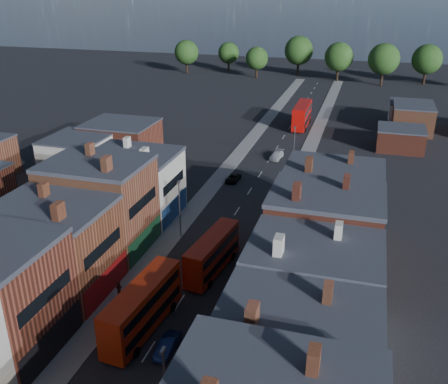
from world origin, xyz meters
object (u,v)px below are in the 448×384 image
Objects in this scene: bus_0 at (142,307)px; bus_2 at (302,115)px; ped_3 at (246,315)px; car_2 at (233,178)px; car_3 at (277,155)px; ped_1 at (119,288)px; bus_1 at (212,253)px; car_1 at (167,346)px.

bus_2 is (4.34, 78.26, 0.24)m from bus_0.
bus_0 is 78.38m from bus_2.
car_2 is at bearing 22.28° from ped_3.
ped_1 is at bearing -92.69° from car_3.
ped_1 is (-8.26, -7.74, -1.50)m from bus_1.
bus_0 is 4.65m from car_1.
bus_2 reaches higher than ped_1.
bus_1 is at bearing -133.52° from ped_1.
bus_0 is 2.54× the size of car_3.
car_3 is at bearing 72.57° from car_2.
bus_2 is at bearing 8.96° from ped_3.
bus_1 is at bearing 91.50° from car_1.
car_1 is at bearing 144.55° from ped_1.
car_1 is 8.48m from ped_3.
car_3 is at bearing 91.95° from bus_0.
car_2 is 2.28× the size of ped_3.
car_3 is (2.99, 54.34, -2.03)m from bus_0.
car_2 is at bearing -103.72° from car_3.
car_2 is 0.89× the size of car_3.
bus_0 is at bearing -84.49° from car_2.
bus_0 is 54.46m from car_3.
car_3 is at bearing 91.24° from car_1.
bus_2 reaches higher than car_1.
ped_1 reaches higher than car_2.
bus_1 is 6.36× the size of ped_1.
bus_0 is 12.66m from bus_1.
ped_3 is (6.01, 5.97, 0.37)m from car_1.
bus_1 is 0.86× the size of bus_2.
ped_3 is (6.20, -8.56, -1.44)m from bus_1.
bus_2 is 38.19m from car_2.
car_1 is (3.48, -2.31, -2.05)m from bus_0.
car_1 is 0.85× the size of car_3.
bus_2 reaches higher than car_3.
car_2 is 2.44× the size of ped_1.
car_3 is (-0.49, 56.65, 0.02)m from car_1.
car_2 is (-2.01, 40.67, -2.13)m from bus_0.
bus_0 reaches higher than ped_3.
car_1 is 43.33m from car_2.
car_3 is 2.56× the size of ped_3.
ped_1 is at bearing -129.50° from bus_1.
car_3 is at bearing -93.33° from bus_2.
ped_3 is (9.49, 3.66, -1.68)m from bus_0.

